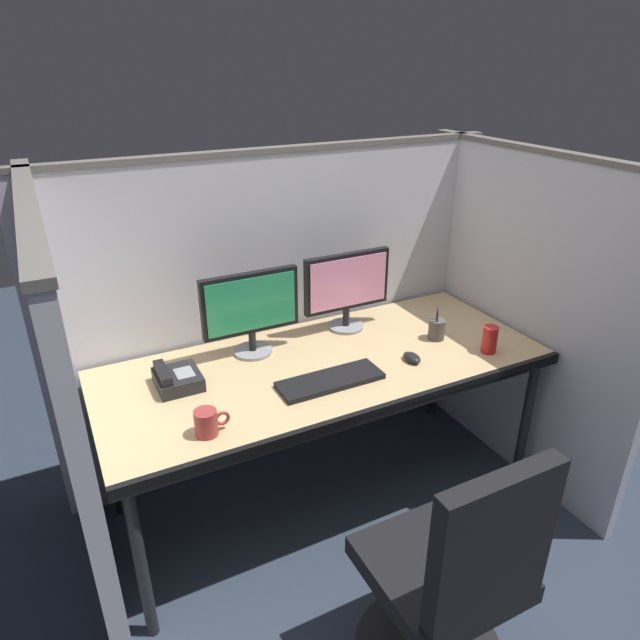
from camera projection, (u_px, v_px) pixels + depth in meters
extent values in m
plane|color=#2D3847|center=(356.00, 539.00, 2.49)|extent=(8.00, 8.00, 0.00)
cube|color=silver|center=(283.00, 316.00, 2.76)|extent=(2.20, 0.05, 1.55)
cube|color=#605B56|center=(278.00, 149.00, 2.42)|extent=(2.21, 0.06, 0.02)
cube|color=silver|center=(78.00, 433.00, 1.91)|extent=(0.05, 1.40, 1.55)
cube|color=#605B56|center=(26.00, 202.00, 1.57)|extent=(0.06, 1.41, 0.02)
cube|color=silver|center=(518.00, 319.00, 2.73)|extent=(0.05, 1.40, 1.55)
cube|color=#605B56|center=(546.00, 151.00, 2.39)|extent=(0.06, 1.41, 0.02)
cube|color=tan|center=(325.00, 367.00, 2.42)|extent=(1.90, 0.80, 0.04)
cube|color=black|center=(373.00, 414.00, 2.11)|extent=(1.90, 0.02, 0.05)
cylinder|color=black|center=(141.00, 563.00, 1.94)|extent=(0.04, 0.04, 0.70)
cylinder|color=black|center=(525.00, 424.00, 2.67)|extent=(0.04, 0.04, 0.70)
cylinder|color=black|center=(110.00, 451.00, 2.49)|extent=(0.04, 0.04, 0.70)
cylinder|color=black|center=(436.00, 361.00, 3.22)|extent=(0.04, 0.04, 0.70)
cylinder|color=black|center=(433.00, 621.00, 1.90)|extent=(0.04, 0.04, 0.43)
cube|color=black|center=(439.00, 568.00, 1.79)|extent=(0.44, 0.44, 0.07)
cube|color=black|center=(493.00, 547.00, 1.52)|extent=(0.40, 0.06, 0.48)
cylinder|color=gray|center=(253.00, 351.00, 2.49)|extent=(0.17, 0.17, 0.01)
cylinder|color=black|center=(252.00, 340.00, 2.47)|extent=(0.03, 0.03, 0.09)
cube|color=black|center=(250.00, 303.00, 2.39)|extent=(0.43, 0.03, 0.27)
cube|color=#268C59|center=(252.00, 304.00, 2.38)|extent=(0.39, 0.01, 0.23)
cylinder|color=gray|center=(346.00, 326.00, 2.72)|extent=(0.17, 0.17, 0.01)
cylinder|color=black|center=(346.00, 316.00, 2.70)|extent=(0.03, 0.03, 0.09)
cube|color=black|center=(347.00, 281.00, 2.62)|extent=(0.43, 0.03, 0.27)
cube|color=pink|center=(349.00, 282.00, 2.60)|extent=(0.39, 0.01, 0.23)
cube|color=black|center=(330.00, 380.00, 2.26)|extent=(0.43, 0.15, 0.02)
ellipsoid|color=black|center=(412.00, 357.00, 2.42)|extent=(0.06, 0.10, 0.03)
cylinder|color=#59595B|center=(410.00, 353.00, 2.43)|extent=(0.01, 0.01, 0.01)
cylinder|color=#993333|center=(206.00, 423.00, 1.94)|extent=(0.08, 0.08, 0.09)
torus|color=#993333|center=(222.00, 418.00, 1.96)|extent=(0.06, 0.01, 0.06)
cylinder|color=red|center=(490.00, 339.00, 2.47)|extent=(0.07, 0.07, 0.12)
cube|color=black|center=(178.00, 379.00, 2.23)|extent=(0.17, 0.19, 0.06)
cube|color=black|center=(163.00, 373.00, 2.19)|extent=(0.04, 0.17, 0.03)
cube|color=gray|center=(184.00, 373.00, 2.22)|extent=(0.07, 0.09, 0.00)
cylinder|color=#4C4742|center=(437.00, 329.00, 2.60)|extent=(0.08, 0.08, 0.09)
cylinder|color=red|center=(437.00, 322.00, 2.59)|extent=(0.01, 0.01, 0.14)
cylinder|color=#263FB2|center=(436.00, 321.00, 2.59)|extent=(0.01, 0.01, 0.15)
cylinder|color=black|center=(437.00, 325.00, 2.56)|extent=(0.01, 0.01, 0.14)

